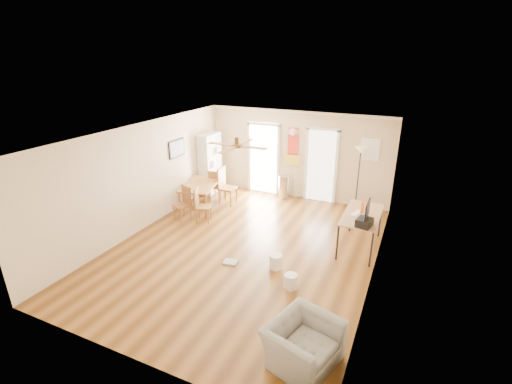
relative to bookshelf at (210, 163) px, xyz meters
The scene contains 30 objects.
floor 3.86m from the bookshelf, 47.29° to the right, with size 7.00×7.00×0.00m, color brown.
ceiling 4.11m from the bookshelf, 47.29° to the right, with size 5.50×7.00×0.00m, color silver, non-canonical shape.
wall_back 2.68m from the bookshelf, 16.29° to the left, with size 5.50×0.04×2.60m, color beige, non-canonical shape.
wall_front 6.76m from the bookshelf, 67.87° to the right, with size 5.50×0.04×2.60m, color beige, non-canonical shape.
wall_left 2.79m from the bookshelf, 94.27° to the right, with size 0.04×7.00×2.60m, color beige, non-canonical shape.
wall_right 5.98m from the bookshelf, 27.50° to the right, with size 0.04×7.00×2.60m, color beige, non-canonical shape.
crown_molding 4.09m from the bookshelf, 47.29° to the right, with size 5.50×7.00×0.08m, color white, non-canonical shape.
kitchen_doorway 1.67m from the bookshelf, 26.00° to the left, with size 0.90×0.10×2.10m, color white, non-canonical shape.
bathroom_doorway 3.38m from the bookshelf, 12.47° to the left, with size 0.80×0.10×2.10m, color white, non-canonical shape.
wall_decal 2.60m from the bookshelf, 16.65° to the left, with size 0.46×0.03×1.10m, color red.
ac_grille 4.71m from the bookshelf, ahead, with size 0.50×0.04×0.60m, color white.
framed_poster 1.57m from the bookshelf, 97.59° to the right, with size 0.04×0.66×0.48m, color black.
ceiling_fan 4.25m from the bookshelf, 50.23° to the right, with size 1.24×1.24×0.20m, color #593819, non-canonical shape.
bookshelf is the anchor object (origin of this frame).
dining_table 1.38m from the bookshelf, 71.61° to the right, with size 0.85×1.41×0.70m, color #9F6E33, non-canonical shape.
dining_chair_right_a 1.19m from the bookshelf, 32.85° to the right, with size 0.43×0.43×1.05m, color olive, non-canonical shape.
dining_chair_right_b 2.20m from the bookshelf, 63.88° to the right, with size 0.38×0.38×0.91m, color olive, non-canonical shape.
dining_chair_near 2.18m from the bookshelf, 79.47° to the right, with size 0.37×0.37×0.90m, color #935A2F, non-canonical shape.
dining_chair_far 0.81m from the bookshelf, 42.60° to the right, with size 0.37×0.37×0.90m, color olive, non-canonical shape.
trash_can 2.39m from the bookshelf, 11.23° to the left, with size 0.32×0.32×0.70m, color #B0B0B2.
torchiere_lamp 4.43m from the bookshelf, ahead, with size 0.34×0.34×1.81m, color black, non-canonical shape.
computer_desk 5.15m from the bookshelf, 18.58° to the right, with size 0.77×1.54×0.82m, color tan, non-canonical shape.
imac 5.45m from the bookshelf, 23.02° to the right, with size 0.08×0.54×0.51m, color black, non-canonical shape.
keyboard 5.02m from the bookshelf, 19.05° to the right, with size 0.12×0.38×0.01m, color white.
printer 5.47m from the bookshelf, 24.13° to the right, with size 0.28×0.33×0.17m, color black.
orange_bottle 5.09m from the bookshelf, 17.93° to the right, with size 0.08×0.08×0.25m, color orange.
wastebasket_a 4.79m from the bookshelf, 42.83° to the right, with size 0.26×0.26×0.31m, color white.
wastebasket_b 5.50m from the bookshelf, 43.17° to the right, with size 0.25×0.25×0.29m, color white.
floor_cloth 4.36m from the bookshelf, 53.51° to the right, with size 0.28×0.22×0.04m, color #A2A29D.
armchair 7.10m from the bookshelf, 48.40° to the right, with size 0.98×0.85×0.63m, color gray.
Camera 1 is at (3.20, -6.40, 4.12)m, focal length 25.41 mm.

